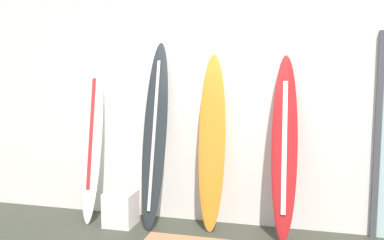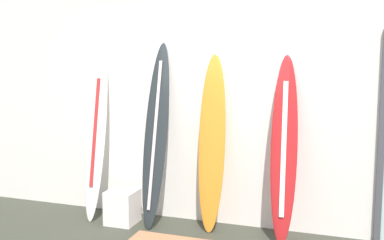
% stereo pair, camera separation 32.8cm
% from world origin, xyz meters
% --- Properties ---
extents(wall_back, '(7.20, 0.20, 2.80)m').
position_xyz_m(wall_back, '(0.00, 1.30, 1.40)').
color(wall_back, silver).
rests_on(wall_back, ground).
extents(surfboard_ivory, '(0.26, 0.46, 2.02)m').
position_xyz_m(surfboard_ivory, '(-1.24, 0.94, 1.01)').
color(surfboard_ivory, silver).
rests_on(surfboard_ivory, ground).
extents(surfboard_charcoal, '(0.29, 0.49, 2.03)m').
position_xyz_m(surfboard_charcoal, '(-0.49, 0.94, 1.00)').
color(surfboard_charcoal, '#23282A').
rests_on(surfboard_charcoal, ground).
extents(surfboard_sunset, '(0.31, 0.34, 1.90)m').
position_xyz_m(surfboard_sunset, '(0.13, 1.01, 0.95)').
color(surfboard_sunset, orange).
rests_on(surfboard_sunset, ground).
extents(surfboard_crimson, '(0.29, 0.46, 1.88)m').
position_xyz_m(surfboard_crimson, '(0.89, 0.96, 0.93)').
color(surfboard_crimson, red).
rests_on(surfboard_crimson, ground).
extents(display_block_left, '(0.32, 0.32, 0.38)m').
position_xyz_m(display_block_left, '(-0.87, 0.84, 0.19)').
color(display_block_left, white).
rests_on(display_block_left, ground).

